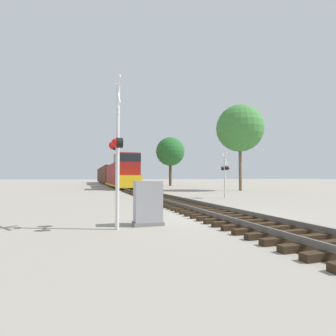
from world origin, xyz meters
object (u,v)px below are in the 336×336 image
object	(u,v)px
crossing_signal_far	(225,171)
relay_cabinet	(148,203)
tree_mid_background	(170,152)
tree_far_right	(240,128)
crossing_signal_near	(117,146)
freight_train	(110,175)

from	to	relation	value
crossing_signal_far	relay_cabinet	distance (m)	12.18
relay_cabinet	tree_mid_background	size ratio (longest dim) A/B	0.16
tree_mid_background	tree_far_right	bearing A→B (deg)	-83.20
crossing_signal_near	tree_mid_background	bearing A→B (deg)	157.92
crossing_signal_near	relay_cabinet	bearing A→B (deg)	108.08
freight_train	crossing_signal_near	size ratio (longest dim) A/B	11.70
relay_cabinet	crossing_signal_near	bearing A→B (deg)	-160.38
tree_far_right	tree_mid_background	size ratio (longest dim) A/B	1.13
crossing_signal_near	relay_cabinet	xyz separation A→B (m)	(1.08, 0.38, -1.81)
crossing_signal_far	relay_cabinet	world-z (taller)	crossing_signal_far
crossing_signal_far	tree_mid_background	size ratio (longest dim) A/B	0.38
freight_train	tree_far_right	size ratio (longest dim) A/B	5.32
freight_train	relay_cabinet	distance (m)	49.06
crossing_signal_far	relay_cabinet	size ratio (longest dim) A/B	2.34
relay_cabinet	tree_far_right	size ratio (longest dim) A/B	0.14
freight_train	tree_far_right	world-z (taller)	tree_far_right
crossing_signal_near	crossing_signal_far	world-z (taller)	crossing_signal_near
crossing_signal_near	relay_cabinet	size ratio (longest dim) A/B	3.16
crossing_signal_far	tree_far_right	bearing A→B (deg)	-32.23
crossing_signal_far	tree_far_right	xyz separation A→B (m)	(7.36, 9.25, 5.29)
freight_train	crossing_signal_near	world-z (taller)	freight_train
relay_cabinet	tree_mid_background	bearing A→B (deg)	70.71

